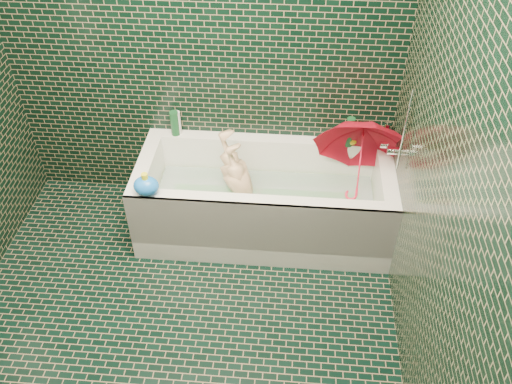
# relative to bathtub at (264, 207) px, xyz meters

# --- Properties ---
(floor) EXTENTS (2.80, 2.80, 0.00)m
(floor) POSITION_rel_bathtub_xyz_m (-0.45, -1.01, -0.21)
(floor) COLOR black
(floor) RESTS_ON ground
(wall_back) EXTENTS (2.80, 0.00, 2.80)m
(wall_back) POSITION_rel_bathtub_xyz_m (-0.45, 0.39, 1.04)
(wall_back) COLOR black
(wall_back) RESTS_ON floor
(wall_right) EXTENTS (0.00, 2.80, 2.80)m
(wall_right) POSITION_rel_bathtub_xyz_m (0.85, -1.01, 1.04)
(wall_right) COLOR black
(wall_right) RESTS_ON floor
(bathtub) EXTENTS (1.70, 0.75, 0.55)m
(bathtub) POSITION_rel_bathtub_xyz_m (0.00, 0.00, 0.00)
(bathtub) COLOR white
(bathtub) RESTS_ON floor
(bath_mat) EXTENTS (1.35, 0.47, 0.01)m
(bath_mat) POSITION_rel_bathtub_xyz_m (0.00, 0.02, -0.06)
(bath_mat) COLOR green
(bath_mat) RESTS_ON bathtub
(water) EXTENTS (1.48, 0.53, 0.00)m
(water) POSITION_rel_bathtub_xyz_m (0.00, 0.02, 0.09)
(water) COLOR silver
(water) RESTS_ON bathtub
(faucet) EXTENTS (0.18, 0.19, 0.55)m
(faucet) POSITION_rel_bathtub_xyz_m (0.81, 0.01, 0.56)
(faucet) COLOR silver
(faucet) RESTS_ON wall_right
(child) EXTENTS (0.98, 0.61, 0.40)m
(child) POSITION_rel_bathtub_xyz_m (-0.14, 0.04, 0.10)
(child) COLOR #DAB088
(child) RESTS_ON bathtub
(umbrella) EXTENTS (0.77, 0.89, 0.86)m
(umbrella) POSITION_rel_bathtub_xyz_m (0.61, 0.03, 0.41)
(umbrella) COLOR red
(umbrella) RESTS_ON bathtub
(soap_bottle_a) EXTENTS (0.11, 0.11, 0.28)m
(soap_bottle_a) POSITION_rel_bathtub_xyz_m (0.80, 0.34, 0.34)
(soap_bottle_a) COLOR white
(soap_bottle_a) RESTS_ON bathtub
(soap_bottle_b) EXTENTS (0.10, 0.10, 0.20)m
(soap_bottle_b) POSITION_rel_bathtub_xyz_m (0.70, 0.31, 0.34)
(soap_bottle_b) COLOR #56207A
(soap_bottle_b) RESTS_ON bathtub
(soap_bottle_c) EXTENTS (0.17, 0.17, 0.18)m
(soap_bottle_c) POSITION_rel_bathtub_xyz_m (0.65, 0.32, 0.34)
(soap_bottle_c) COLOR #144924
(soap_bottle_c) RESTS_ON bathtub
(bottle_right_tall) EXTENTS (0.07, 0.07, 0.22)m
(bottle_right_tall) POSITION_rel_bathtub_xyz_m (0.55, 0.31, 0.45)
(bottle_right_tall) COLOR #144924
(bottle_right_tall) RESTS_ON bathtub
(bottle_right_pump) EXTENTS (0.06, 0.06, 0.19)m
(bottle_right_pump) POSITION_rel_bathtub_xyz_m (0.80, 0.31, 0.43)
(bottle_right_pump) COLOR silver
(bottle_right_pump) RESTS_ON bathtub
(bottle_left_tall) EXTENTS (0.08, 0.08, 0.18)m
(bottle_left_tall) POSITION_rel_bathtub_xyz_m (-0.65, 0.34, 0.43)
(bottle_left_tall) COLOR #144924
(bottle_left_tall) RESTS_ON bathtub
(bottle_left_short) EXTENTS (0.07, 0.07, 0.17)m
(bottle_left_short) POSITION_rel_bathtub_xyz_m (-0.64, 0.35, 0.43)
(bottle_left_short) COLOR white
(bottle_left_short) RESTS_ON bathtub
(rubber_duck) EXTENTS (0.11, 0.08, 0.09)m
(rubber_duck) POSITION_rel_bathtub_xyz_m (0.58, 0.31, 0.38)
(rubber_duck) COLOR yellow
(rubber_duck) RESTS_ON bathtub
(bath_toy) EXTENTS (0.19, 0.18, 0.15)m
(bath_toy) POSITION_rel_bathtub_xyz_m (-0.70, -0.31, 0.41)
(bath_toy) COLOR blue
(bath_toy) RESTS_ON bathtub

